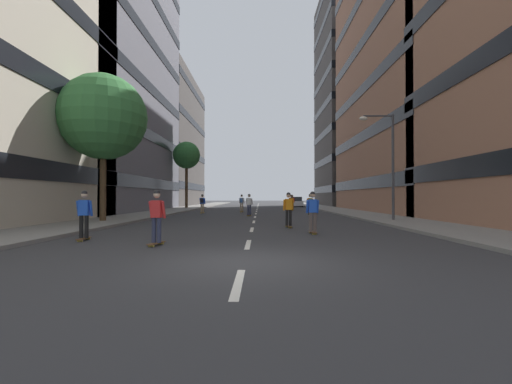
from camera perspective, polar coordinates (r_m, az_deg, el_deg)
name	(u,v)px	position (r m, az deg, el deg)	size (l,w,h in m)	color
ground_plane	(257,210)	(39.00, 0.12, -3.06)	(184.63, 184.63, 0.00)	#333335
sidewalk_left	(186,208)	(43.85, -11.61, -2.70)	(3.76, 84.62, 0.14)	gray
sidewalk_right	(329,209)	(43.68, 12.01, -2.70)	(3.76, 84.62, 0.14)	gray
lane_markings	(257,210)	(41.23, 0.16, -2.93)	(0.16, 72.20, 0.01)	silver
building_left_mid	(71,70)	(42.44, -28.46, 17.36)	(17.15, 23.65, 29.22)	slate
building_left_far	(144,142)	(61.76, -18.11, 7.93)	(17.15, 21.62, 21.53)	#4C4744
building_right_mid	(445,71)	(42.01, 28.88, 17.27)	(17.15, 23.89, 28.82)	#9E6B51
building_right_far	(372,98)	(63.06, 18.79, 14.62)	(17.15, 16.35, 36.32)	#4C4744
parked_car_near	(296,202)	(52.83, 6.65, -1.69)	(1.82, 4.40, 1.52)	silver
street_tree_near	(187,156)	(44.46, -11.49, 5.93)	(3.42, 3.42, 8.37)	#4C3823
street_tree_mid	(103,117)	(22.75, -24.05, 11.29)	(5.07, 5.07, 8.70)	#4C3823
streetlamp_right	(387,155)	(22.67, 20.95, 5.81)	(2.13, 0.30, 6.50)	#3F3F44
skater_0	(242,202)	(34.27, -2.41, -1.68)	(0.56, 0.92, 1.78)	brown
skater_1	(84,213)	(13.63, -26.69, -3.12)	(0.55, 0.92, 1.78)	brown
skater_2	(249,204)	(27.50, -1.14, -1.97)	(0.57, 0.92, 1.78)	brown
skater_3	(292,202)	(40.15, 6.07, -1.58)	(0.54, 0.91, 1.78)	brown
skater_4	(310,203)	(27.88, 9.00, -1.88)	(0.54, 0.91, 1.78)	brown
skater_5	(289,208)	(17.35, 5.44, -2.67)	(0.56, 0.92, 1.78)	brown
skater_6	(157,215)	(11.40, -16.21, -3.64)	(0.56, 0.92, 1.78)	brown
skater_7	(291,202)	(37.33, 5.88, -1.65)	(0.57, 0.92, 1.78)	brown
skater_8	(313,210)	(14.59, 9.41, -3.03)	(0.54, 0.91, 1.78)	brown
skater_9	(202,202)	(32.27, -8.93, -1.73)	(0.56, 0.92, 1.78)	brown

